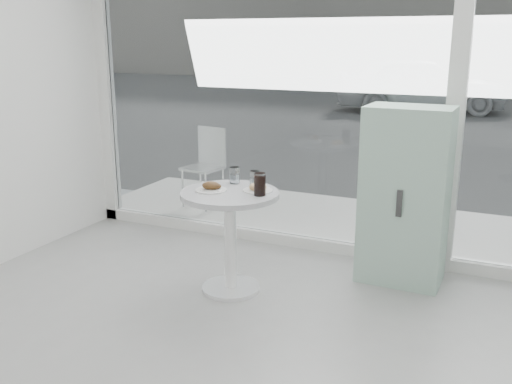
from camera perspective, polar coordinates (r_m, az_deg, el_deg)
The scene contains 12 objects.
storefront at distance 4.81m, azimuth 9.70°, elevation 13.36°, with size 5.00×0.14×3.00m.
main_table at distance 4.19m, azimuth -2.61°, elevation -2.86°, with size 0.72×0.72×0.77m.
patio_deck at distance 5.89m, azimuth 10.31°, elevation -3.09°, with size 5.60×1.60×0.05m, color beige.
street at distance 17.79m, azimuth 20.29°, elevation 8.28°, with size 40.00×24.00×0.00m, color #3A3A3A.
mint_cabinet at distance 4.48m, azimuth 14.65°, elevation -0.39°, with size 0.64×0.45×1.36m.
patio_chair at distance 6.27m, azimuth -4.96°, elevation 3.06°, with size 0.42×0.42×0.86m.
car_white at distance 15.35m, azimuth 16.09°, elevation 10.34°, with size 1.67×4.15×1.41m, color silver.
plate_fritter at distance 4.14m, azimuth -4.46°, elevation 0.46°, with size 0.23×0.23×0.07m.
plate_donut at distance 4.12m, azimuth 0.19°, elevation 0.35°, with size 0.22×0.22×0.05m.
water_tumbler_a at distance 4.35m, azimuth -2.15°, elevation 1.60°, with size 0.08×0.08×0.13m.
water_tumbler_b at distance 4.26m, azimuth -0.14°, elevation 1.27°, with size 0.07×0.07×0.12m.
cola_glass at distance 4.00m, azimuth 0.38°, elevation 0.74°, with size 0.08×0.08×0.16m.
Camera 1 is at (1.32, -1.64, 1.84)m, focal length 40.00 mm.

